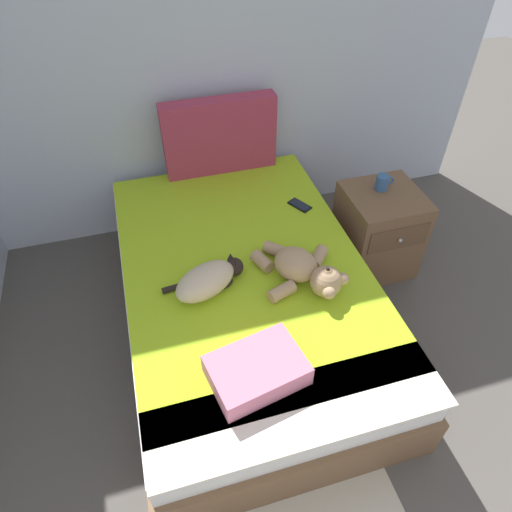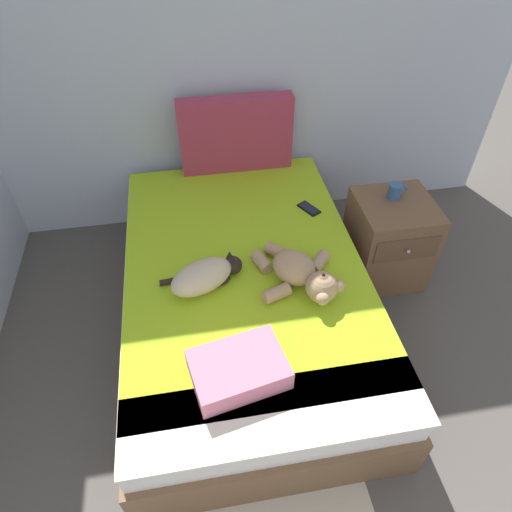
{
  "view_description": "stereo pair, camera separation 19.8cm",
  "coord_description": "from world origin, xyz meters",
  "px_view_note": "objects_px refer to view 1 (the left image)",
  "views": [
    {
      "loc": [
        1.06,
        0.96,
        2.25
      ],
      "look_at": [
        1.55,
        2.67,
        0.55
      ],
      "focal_mm": 31.93,
      "sensor_mm": 36.0,
      "label": 1
    },
    {
      "loc": [
        1.25,
        0.92,
        2.25
      ],
      "look_at": [
        1.55,
        2.67,
        0.55
      ],
      "focal_mm": 31.93,
      "sensor_mm": 36.0,
      "label": 2
    }
  ],
  "objects_px": {
    "bed": "(245,296)",
    "teddy_bear": "(304,270)",
    "throw_pillow": "(257,370)",
    "mug": "(383,182)",
    "patterned_cushion": "(220,136)",
    "nightstand": "(378,231)",
    "cat": "(208,280)",
    "cell_phone": "(300,205)"
  },
  "relations": [
    {
      "from": "teddy_bear",
      "to": "mug",
      "type": "distance_m",
      "value": 0.88
    },
    {
      "from": "patterned_cushion",
      "to": "nightstand",
      "type": "bearing_deg",
      "value": -38.54
    },
    {
      "from": "cat",
      "to": "throw_pillow",
      "type": "bearing_deg",
      "value": -80.65
    },
    {
      "from": "nightstand",
      "to": "mug",
      "type": "distance_m",
      "value": 0.35
    },
    {
      "from": "patterned_cushion",
      "to": "cell_phone",
      "type": "xyz_separation_m",
      "value": [
        0.38,
        -0.55,
        -0.25
      ]
    },
    {
      "from": "cell_phone",
      "to": "nightstand",
      "type": "relative_size",
      "value": 0.28
    },
    {
      "from": "throw_pillow",
      "to": "nightstand",
      "type": "bearing_deg",
      "value": 40.44
    },
    {
      "from": "bed",
      "to": "cell_phone",
      "type": "xyz_separation_m",
      "value": [
        0.47,
        0.42,
        0.25
      ]
    },
    {
      "from": "cat",
      "to": "cell_phone",
      "type": "xyz_separation_m",
      "value": [
        0.69,
        0.53,
        -0.07
      ]
    },
    {
      "from": "nightstand",
      "to": "bed",
      "type": "bearing_deg",
      "value": -164.97
    },
    {
      "from": "bed",
      "to": "patterned_cushion",
      "type": "xyz_separation_m",
      "value": [
        0.1,
        0.97,
        0.5
      ]
    },
    {
      "from": "patterned_cushion",
      "to": "teddy_bear",
      "type": "distance_m",
      "value": 1.18
    },
    {
      "from": "nightstand",
      "to": "mug",
      "type": "height_order",
      "value": "mug"
    },
    {
      "from": "cat",
      "to": "cell_phone",
      "type": "bearing_deg",
      "value": 37.52
    },
    {
      "from": "bed",
      "to": "teddy_bear",
      "type": "height_order",
      "value": "teddy_bear"
    },
    {
      "from": "bed",
      "to": "nightstand",
      "type": "xyz_separation_m",
      "value": [
        0.98,
        0.26,
        0.05
      ]
    },
    {
      "from": "patterned_cushion",
      "to": "teddy_bear",
      "type": "height_order",
      "value": "patterned_cushion"
    },
    {
      "from": "cat",
      "to": "nightstand",
      "type": "xyz_separation_m",
      "value": [
        1.2,
        0.38,
        -0.27
      ]
    },
    {
      "from": "patterned_cushion",
      "to": "throw_pillow",
      "type": "bearing_deg",
      "value": -97.77
    },
    {
      "from": "cat",
      "to": "teddy_bear",
      "type": "relative_size",
      "value": 0.84
    },
    {
      "from": "patterned_cushion",
      "to": "mug",
      "type": "xyz_separation_m",
      "value": [
        0.88,
        -0.63,
        -0.11
      ]
    },
    {
      "from": "cell_phone",
      "to": "mug",
      "type": "bearing_deg",
      "value": -9.73
    },
    {
      "from": "teddy_bear",
      "to": "mug",
      "type": "relative_size",
      "value": 4.37
    },
    {
      "from": "nightstand",
      "to": "cat",
      "type": "bearing_deg",
      "value": -162.48
    },
    {
      "from": "bed",
      "to": "throw_pillow",
      "type": "bearing_deg",
      "value": -100.74
    },
    {
      "from": "teddy_bear",
      "to": "cell_phone",
      "type": "distance_m",
      "value": 0.65
    },
    {
      "from": "bed",
      "to": "cell_phone",
      "type": "height_order",
      "value": "cell_phone"
    },
    {
      "from": "bed",
      "to": "teddy_bear",
      "type": "distance_m",
      "value": 0.46
    },
    {
      "from": "teddy_bear",
      "to": "mug",
      "type": "bearing_deg",
      "value": 36.37
    },
    {
      "from": "throw_pillow",
      "to": "cell_phone",
      "type": "bearing_deg",
      "value": 61.27
    },
    {
      "from": "throw_pillow",
      "to": "mug",
      "type": "height_order",
      "value": "mug"
    },
    {
      "from": "patterned_cushion",
      "to": "cell_phone",
      "type": "height_order",
      "value": "patterned_cushion"
    },
    {
      "from": "cell_phone",
      "to": "mug",
      "type": "relative_size",
      "value": 1.37
    },
    {
      "from": "cat",
      "to": "mug",
      "type": "distance_m",
      "value": 1.28
    },
    {
      "from": "teddy_bear",
      "to": "throw_pillow",
      "type": "xyz_separation_m",
      "value": [
        -0.4,
        -0.49,
        -0.02
      ]
    },
    {
      "from": "bed",
      "to": "mug",
      "type": "height_order",
      "value": "mug"
    },
    {
      "from": "patterned_cushion",
      "to": "mug",
      "type": "bearing_deg",
      "value": -35.72
    },
    {
      "from": "cell_phone",
      "to": "throw_pillow",
      "type": "height_order",
      "value": "throw_pillow"
    },
    {
      "from": "throw_pillow",
      "to": "mug",
      "type": "relative_size",
      "value": 3.33
    },
    {
      "from": "teddy_bear",
      "to": "cell_phone",
      "type": "xyz_separation_m",
      "value": [
        0.2,
        0.61,
        -0.07
      ]
    },
    {
      "from": "patterned_cushion",
      "to": "cat",
      "type": "relative_size",
      "value": 1.69
    },
    {
      "from": "cat",
      "to": "mug",
      "type": "xyz_separation_m",
      "value": [
        1.2,
        0.45,
        0.07
      ]
    }
  ]
}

